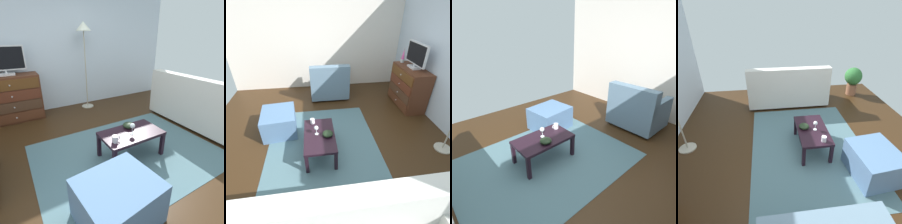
# 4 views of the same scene
# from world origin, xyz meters

# --- Properties ---
(ground_plane) EXTENTS (5.62, 4.89, 0.05)m
(ground_plane) POSITION_xyz_m (0.00, 0.00, -0.03)
(ground_plane) COLOR #332010
(wall_accent_rear) EXTENTS (5.62, 0.12, 2.71)m
(wall_accent_rear) POSITION_xyz_m (0.00, 2.21, 1.36)
(wall_accent_rear) COLOR silver
(wall_accent_rear) RESTS_ON ground_plane
(area_rug) EXTENTS (2.60, 1.90, 0.01)m
(area_rug) POSITION_xyz_m (0.20, -0.20, 0.00)
(area_rug) COLOR #47656E
(area_rug) RESTS_ON ground_plane
(dresser) EXTENTS (1.06, 0.49, 0.91)m
(dresser) POSITION_xyz_m (-1.12, 1.90, 0.46)
(dresser) COLOR #4E2818
(dresser) RESTS_ON ground_plane
(tv) EXTENTS (0.72, 0.18, 0.53)m
(tv) POSITION_xyz_m (-1.12, 1.92, 1.19)
(tv) COLOR silver
(tv) RESTS_ON dresser
(coffee_table) EXTENTS (0.85, 0.49, 0.38)m
(coffee_table) POSITION_xyz_m (0.20, -0.25, 0.32)
(coffee_table) COLOR black
(coffee_table) RESTS_ON ground_plane
(wine_glass) EXTENTS (0.07, 0.07, 0.16)m
(wine_glass) POSITION_xyz_m (0.19, -0.29, 0.49)
(wine_glass) COLOR silver
(wine_glass) RESTS_ON coffee_table
(mug) EXTENTS (0.11, 0.08, 0.08)m
(mug) POSITION_xyz_m (-0.12, -0.35, 0.42)
(mug) COLOR silver
(mug) RESTS_ON coffee_table
(bowl_decorative) EXTENTS (0.17, 0.17, 0.07)m
(bowl_decorative) POSITION_xyz_m (0.25, -0.12, 0.41)
(bowl_decorative) COLOR black
(bowl_decorative) RESTS_ON coffee_table
(couch_large) EXTENTS (0.85, 1.83, 0.94)m
(couch_large) POSITION_xyz_m (1.89, -0.06, 0.36)
(couch_large) COLOR #332319
(couch_large) RESTS_ON ground_plane
(ottoman) EXTENTS (0.76, 0.67, 0.43)m
(ottoman) POSITION_xyz_m (-0.47, -0.98, 0.22)
(ottoman) COLOR #4D6D94
(ottoman) RESTS_ON ground_plane
(standing_lamp) EXTENTS (0.32, 0.32, 1.87)m
(standing_lamp) POSITION_xyz_m (0.44, 1.85, 1.60)
(standing_lamp) COLOR #A59E8C
(standing_lamp) RESTS_ON ground_plane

